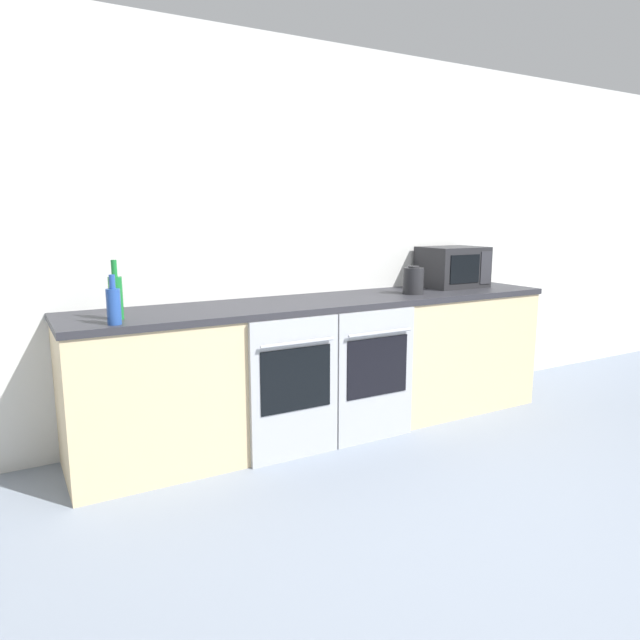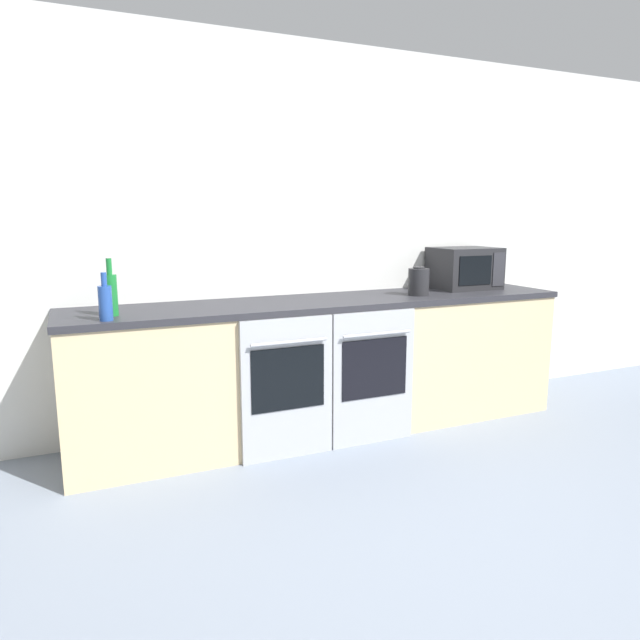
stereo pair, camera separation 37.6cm
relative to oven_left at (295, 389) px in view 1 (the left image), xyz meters
The scene contains 9 objects.
ground_plane 1.46m from the oven_left, 72.33° to the right, with size 16.00×16.00×0.00m, color gray.
wall_back 1.17m from the oven_left, 57.97° to the left, with size 10.00×0.06×2.60m.
counter_back 0.54m from the oven_left, 38.08° to the left, with size 3.36×0.65×0.90m.
oven_left is the anchor object (origin of this frame).
oven_right 0.58m from the oven_left, ahead, with size 0.57×0.06×0.86m.
microwave 1.76m from the oven_left, 15.25° to the left, with size 0.47×0.37×0.31m.
bottle_blue 1.13m from the oven_left, behind, with size 0.07×0.07×0.25m.
bottle_green 1.13m from the oven_left, 166.10° to the left, with size 0.07×0.07×0.32m.
kettle 1.23m from the oven_left, 13.55° to the left, with size 0.15×0.15×0.20m.
Camera 1 is at (-1.89, -1.57, 1.45)m, focal length 32.00 mm.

